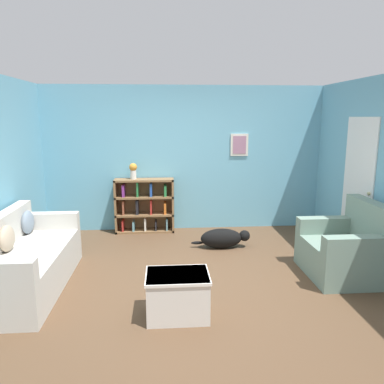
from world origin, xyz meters
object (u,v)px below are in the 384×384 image
(bookshelf, at_px, (145,206))
(coffee_table, at_px, (178,294))
(recliner_chair, at_px, (347,250))
(vase, at_px, (133,170))
(dog, at_px, (223,238))
(couch, at_px, (24,262))

(bookshelf, distance_m, coffee_table, 3.06)
(recliner_chair, height_order, vase, vase)
(bookshelf, xyz_separation_m, vase, (-0.18, -0.02, 0.65))
(bookshelf, bearing_deg, coffee_table, -80.97)
(recliner_chair, height_order, dog, recliner_chair)
(recliner_chair, distance_m, coffee_table, 2.40)
(couch, distance_m, dog, 2.90)
(dog, bearing_deg, bookshelf, 142.36)
(couch, height_order, dog, couch)
(bookshelf, distance_m, vase, 0.67)
(vase, bearing_deg, dog, -33.43)
(recliner_chair, bearing_deg, vase, 143.77)
(bookshelf, relative_size, coffee_table, 1.60)
(recliner_chair, distance_m, vase, 3.68)
(coffee_table, distance_m, vase, 3.18)
(vase, bearing_deg, couch, -117.93)
(bookshelf, height_order, recliner_chair, recliner_chair)
(bookshelf, xyz_separation_m, coffee_table, (0.48, -3.01, -0.23))
(couch, distance_m, bookshelf, 2.60)
(bookshelf, xyz_separation_m, recliner_chair, (2.71, -2.14, -0.13))
(recliner_chair, xyz_separation_m, vase, (-2.90, 2.12, 0.78))
(couch, xyz_separation_m, vase, (1.16, 2.20, 0.80))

